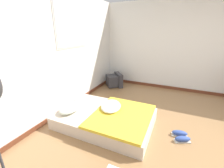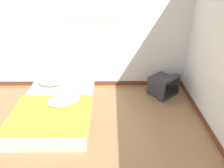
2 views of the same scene
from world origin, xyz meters
The scene contains 3 objects.
wall_back centered at (0.01, 2.84, 1.29)m, with size 7.43×0.08×2.60m.
mattress_bed centered at (-0.03, 1.69, 0.15)m, with size 1.27×1.81×0.38m.
crt_tv centered at (2.01, 2.38, 0.21)m, with size 0.66×0.66×0.43m.
Camera 2 is at (0.94, -1.48, 2.33)m, focal length 35.00 mm.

